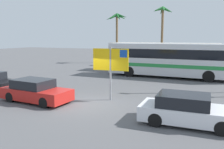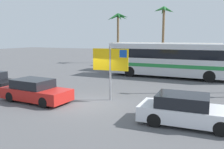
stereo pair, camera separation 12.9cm
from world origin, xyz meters
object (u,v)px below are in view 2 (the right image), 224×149
Objects in this scene: ferry_sign at (111,62)px; car_white at (187,110)px; bus_front_coach at (170,59)px; car_red at (36,91)px; bus_rear_coach at (163,56)px.

ferry_sign is 5.53m from car_white.
ferry_sign is (-1.52, -9.78, 0.54)m from bus_front_coach.
ferry_sign is 4.77m from car_red.
car_red is (-3.91, -2.15, -1.69)m from ferry_sign.
bus_front_coach is 2.71× the size of car_white.
bus_rear_coach is 13.03m from ferry_sign.
bus_front_coach is at bearing 68.71° from car_red.
bus_rear_coach is at bearing 83.70° from ferry_sign.
bus_rear_coach reaches higher than car_white.
ferry_sign is (-0.20, -13.01, 0.54)m from bus_rear_coach.
bus_front_coach is 1.00× the size of bus_rear_coach.
car_white is (4.50, -15.39, -1.15)m from bus_rear_coach.
bus_rear_coach is 2.67× the size of car_red.
car_red is at bearing -114.49° from bus_front_coach.
car_white is at bearing 1.67° from car_red.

